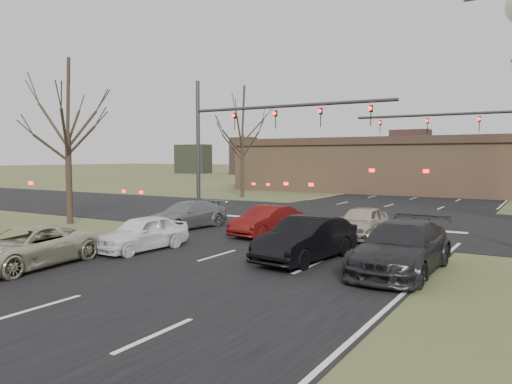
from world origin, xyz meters
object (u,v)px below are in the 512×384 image
building (454,166)px  car_grey_ahead (187,215)px  car_silver_suv (26,247)px  car_red_ahead (266,221)px  mast_arm_near (244,129)px  car_silver_ahead (361,222)px  mast_arm_far (485,132)px  car_white_sedan (142,233)px  car_black_hatch (306,239)px  car_charcoal_sedan (402,247)px

building → car_grey_ahead: 31.11m
car_silver_suv → car_red_ahead: bearing=64.7°
mast_arm_near → car_silver_ahead: (8.23, -3.62, -4.39)m
mast_arm_far → car_white_sedan: (-9.18, -20.57, -4.37)m
car_white_sedan → car_black_hatch: (6.00, 1.45, 0.09)m
mast_arm_near → car_grey_ahead: mast_arm_near is taller
car_charcoal_sedan → car_grey_ahead: (-11.39, 3.96, -0.11)m
mast_arm_far → car_black_hatch: (-3.18, -19.12, -4.28)m
mast_arm_far → car_white_sedan: bearing=-114.1°
car_silver_suv → car_grey_ahead: 9.43m
car_silver_suv → car_white_sedan: (1.07, 3.98, 0.00)m
car_silver_suv → car_red_ahead: car_red_ahead is taller
building → car_charcoal_sedan: bearing=-83.1°
car_black_hatch → car_grey_ahead: car_black_hatch is taller
car_white_sedan → mast_arm_near: bearing=106.2°
mast_arm_near → car_charcoal_sedan: size_ratio=2.29×
car_silver_suv → car_silver_ahead: 13.02m
building → car_red_ahead: (-2.85, -30.07, -2.02)m
mast_arm_far → car_red_ahead: bearing=-115.0°
mast_arm_far → car_silver_ahead: mast_arm_far is taller
car_grey_ahead → building: bearing=84.1°
building → mast_arm_far: mast_arm_far is taller
car_silver_suv → car_charcoal_sedan: bearing=21.3°
mast_arm_near → car_black_hatch: 13.03m
car_white_sedan → car_charcoal_sedan: car_charcoal_sedan is taller
mast_arm_far → car_white_sedan: mast_arm_far is taller
car_silver_suv → car_silver_ahead: bearing=50.6°
car_white_sedan → car_silver_suv: bearing=-100.7°
car_silver_suv → car_grey_ahead: car_grey_ahead is taller
car_charcoal_sedan → car_black_hatch: bearing=179.9°
car_silver_suv → car_red_ahead: 10.02m
car_silver_suv → mast_arm_near: bearing=88.1°
building → car_charcoal_sedan: size_ratio=8.01×
car_black_hatch → car_red_ahead: car_black_hatch is taller
mast_arm_far → car_grey_ahead: size_ratio=2.46×
building → car_silver_ahead: 28.71m
mast_arm_near → car_grey_ahead: 6.82m
car_silver_suv → car_charcoal_sedan: 11.57m
building → car_charcoal_sedan: (4.16, -34.16, -1.90)m
car_charcoal_sedan → car_grey_ahead: bearing=161.5°
car_red_ahead → car_silver_suv: bearing=-102.9°
building → car_silver_suv: (-6.07, -39.55, -2.02)m
mast_arm_near → car_red_ahead: bearing=-49.1°
building → car_silver_ahead: size_ratio=10.64×
car_charcoal_sedan → car_grey_ahead: car_charcoal_sedan is taller
car_white_sedan → car_grey_ahead: bearing=116.8°
building → mast_arm_far: (4.18, -15.00, 2.35)m
mast_arm_far → building: bearing=105.6°
mast_arm_far → car_silver_suv: (-10.25, -24.55, -4.37)m
car_silver_suv → car_red_ahead: size_ratio=1.18×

